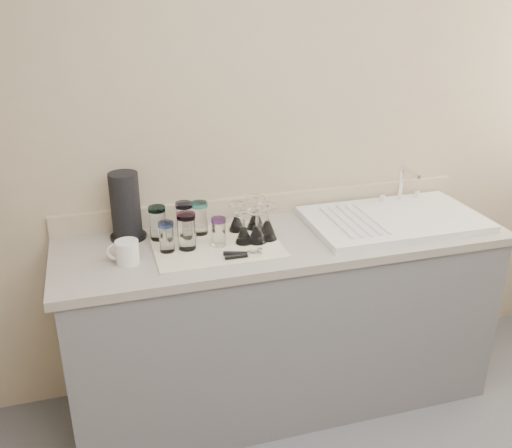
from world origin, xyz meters
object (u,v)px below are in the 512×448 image
object	(u,v)px
sink_unit	(394,219)
goblet_front_left	(244,233)
white_mug	(127,252)
paper_towel_roll	(126,207)
tumbler_lavender	(219,232)
tumbler_magenta	(167,237)
can_opener	(243,254)
goblet_back_right	(256,218)
goblet_extra	(257,231)
tumbler_blue	(187,231)
goblet_front_right	(267,227)
tumbler_purple	(200,218)
tumbler_cyan	(185,219)
goblet_back_left	(237,221)
tumbler_teal	(158,223)

from	to	relation	value
sink_unit	goblet_front_left	size ratio (longest dim) A/B	5.85
white_mug	paper_towel_roll	xyz separation A→B (m)	(0.03, 0.25, 0.10)
paper_towel_roll	tumbler_lavender	bearing A→B (deg)	-29.63
tumbler_magenta	can_opener	distance (m)	0.33
goblet_back_right	goblet_extra	xyz separation A→B (m)	(-0.04, -0.14, -0.00)
tumbler_lavender	paper_towel_roll	distance (m)	0.44
tumbler_blue	paper_towel_roll	size ratio (longest dim) A/B	0.53
tumbler_lavender	paper_towel_roll	world-z (taller)	paper_towel_roll
sink_unit	goblet_front_right	xyz separation A→B (m)	(-0.64, -0.02, 0.04)
paper_towel_roll	can_opener	bearing A→B (deg)	-38.24
tumbler_blue	goblet_back_right	xyz separation A→B (m)	(0.34, 0.12, -0.03)
tumbler_purple	goblet_front_right	xyz separation A→B (m)	(0.28, -0.14, -0.02)
tumbler_cyan	goblet_extra	distance (m)	0.34
tumbler_lavender	goblet_extra	size ratio (longest dim) A/B	0.84
sink_unit	goblet_back_left	size ratio (longest dim) A/B	6.17
tumbler_purple	white_mug	world-z (taller)	tumbler_purple
can_opener	sink_unit	bearing A→B (deg)	11.77
tumbler_magenta	goblet_back_right	distance (m)	0.45
goblet_extra	white_mug	world-z (taller)	goblet_extra
tumbler_magenta	goblet_back_left	size ratio (longest dim) A/B	1.00
tumbler_purple	tumbler_teal	bearing A→B (deg)	-178.75
sink_unit	tumbler_blue	size ratio (longest dim) A/B	5.10
tumbler_magenta	goblet_extra	distance (m)	0.40
goblet_back_right	can_opener	bearing A→B (deg)	-116.45
tumbler_cyan	tumbler_purple	distance (m)	0.07
sink_unit	white_mug	world-z (taller)	sink_unit
tumbler_cyan	goblet_front_right	distance (m)	0.37
tumbler_magenta	sink_unit	bearing A→B (deg)	1.07
goblet_back_right	goblet_extra	world-z (taller)	goblet_back_right
tumbler_lavender	goblet_front_left	distance (m)	0.11
sink_unit	tumbler_teal	size ratio (longest dim) A/B	5.39
sink_unit	can_opener	world-z (taller)	sink_unit
goblet_front_right	can_opener	size ratio (longest dim) A/B	1.00
tumbler_purple	white_mug	bearing A→B (deg)	-150.83
tumbler_blue	goblet_back_left	distance (m)	0.28
tumbler_lavender	goblet_back_left	distance (m)	0.18
goblet_back_left	white_mug	bearing A→B (deg)	-160.91
goblet_back_left	sink_unit	bearing A→B (deg)	-8.12
goblet_front_right	can_opener	xyz separation A→B (m)	(-0.15, -0.15, -0.04)
tumbler_teal	goblet_extra	distance (m)	0.44
goblet_back_left	can_opener	bearing A→B (deg)	-98.92
tumbler_teal	tumbler_magenta	world-z (taller)	tumbler_teal
goblet_extra	can_opener	distance (m)	0.16
goblet_front_right	paper_towel_roll	distance (m)	0.64
sink_unit	goblet_front_left	world-z (taller)	sink_unit
tumbler_blue	goblet_front_right	bearing A→B (deg)	-0.17
tumbler_lavender	white_mug	distance (m)	0.40
tumbler_teal	tumbler_purple	size ratio (longest dim) A/B	1.01
tumbler_cyan	can_opener	distance (m)	0.36
tumbler_cyan	tumbler_blue	xyz separation A→B (m)	(-0.02, -0.14, 0.00)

